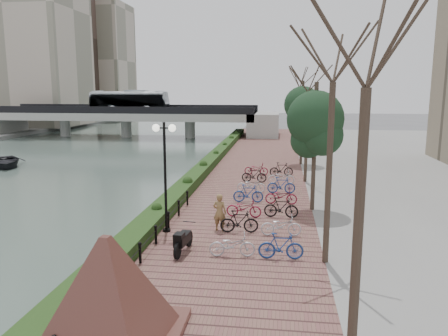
% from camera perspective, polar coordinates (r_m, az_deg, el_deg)
% --- Properties ---
extents(ground, '(220.00, 220.00, 0.00)m').
position_cam_1_polar(ground, '(16.16, -16.82, -14.55)').
color(ground, '#59595B').
rests_on(ground, ground).
extents(river_water, '(30.00, 130.00, 0.02)m').
position_cam_1_polar(river_water, '(44.32, -21.39, 0.97)').
color(river_water, '#495C52').
rests_on(river_water, ground).
extents(promenade, '(8.00, 75.00, 0.50)m').
position_cam_1_polar(promenade, '(31.54, 3.10, -1.44)').
color(promenade, brown).
rests_on(promenade, ground).
extents(hedge, '(1.10, 56.00, 0.60)m').
position_cam_1_polar(hedge, '(34.29, -2.24, 0.46)').
color(hedge, '#1F3C15').
rests_on(hedge, promenade).
extents(chain_fence, '(0.10, 14.10, 0.70)m').
position_cam_1_polar(chain_fence, '(17.08, -9.84, -9.77)').
color(chain_fence, black).
rests_on(chain_fence, promenade).
extents(granite_monument, '(5.28, 5.28, 2.77)m').
position_cam_1_polar(granite_monument, '(11.22, -14.94, -15.21)').
color(granite_monument, '#4C2020').
rests_on(granite_monument, promenade).
extents(lamppost, '(1.02, 0.32, 4.79)m').
position_cam_1_polar(lamppost, '(18.73, -7.76, 1.91)').
color(lamppost, black).
rests_on(lamppost, promenade).
extents(motorcycle, '(0.70, 1.72, 1.04)m').
position_cam_1_polar(motorcycle, '(16.91, -5.33, -9.25)').
color(motorcycle, black).
rests_on(motorcycle, promenade).
extents(pedestrian, '(0.66, 0.50, 1.66)m').
position_cam_1_polar(pedestrian, '(19.24, -0.58, -5.80)').
color(pedestrian, olive).
rests_on(pedestrian, promenade).
extents(bicycle_parking, '(2.40, 17.32, 1.00)m').
position_cam_1_polar(bicycle_parking, '(23.91, 5.29, -3.51)').
color(bicycle_parking, silver).
rests_on(bicycle_parking, promenade).
extents(street_trees, '(3.20, 37.12, 6.80)m').
position_cam_1_polar(street_trees, '(26.20, 11.13, 3.58)').
color(street_trees, '#31231D').
rests_on(street_trees, promenade).
extents(bridge, '(36.00, 10.77, 6.50)m').
position_cam_1_polar(bridge, '(62.11, -12.60, 7.04)').
color(bridge, '#9D9D98').
rests_on(bridge, ground).
extents(boat, '(5.55, 5.87, 0.99)m').
position_cam_1_polar(boat, '(42.04, -26.71, 0.79)').
color(boat, black).
rests_on(boat, river_water).
extents(far_buildings, '(35.00, 38.00, 38.00)m').
position_cam_1_polar(far_buildings, '(93.08, -24.54, 15.25)').
color(far_buildings, '#B6A897').
rests_on(far_buildings, far_bank).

